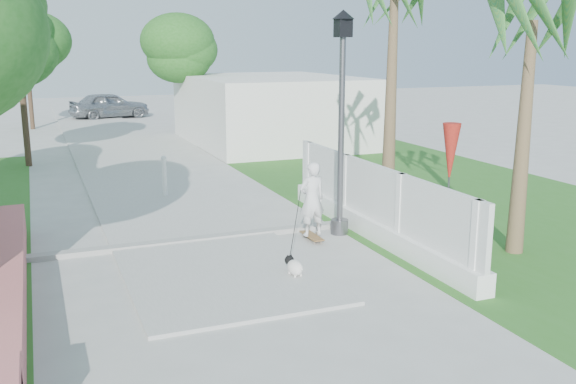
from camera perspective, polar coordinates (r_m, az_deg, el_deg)
name	(u,v)px	position (r m, az deg, el deg)	size (l,w,h in m)	color
path_strip	(110,143)	(26.27, -15.51, 4.23)	(3.20, 36.00, 0.06)	#B7B7B2
curb	(195,240)	(12.73, -8.26, -4.24)	(6.50, 0.25, 0.10)	#999993
grass_right	(437,192)	(17.36, 13.11, 0.02)	(8.00, 20.00, 0.01)	#2E6921
pink_wall	(8,295)	(10.04, -23.65, -8.39)	(0.45, 8.20, 0.80)	#C16562
lattice_fence	(373,211)	(12.90, 7.59, -1.72)	(0.35, 7.00, 1.50)	white
building_right	(271,110)	(25.53, -1.56, 7.33)	(6.00, 8.00, 2.60)	silver
street_lamp	(341,115)	(12.76, 4.78, 6.80)	(0.44, 0.44, 4.44)	#59595E
bollard	(164,175)	(16.44, -10.94, 1.47)	(0.14, 0.14, 1.09)	white
patio_umbrella	(450,154)	(12.99, 14.24, 3.26)	(0.36, 0.36, 2.30)	#59595E
tree_path_left	(19,44)	(21.84, -22.83, 12.04)	(3.40, 3.40, 5.23)	#4C3826
tree_path_right	(188,53)	(26.52, -8.89, 12.14)	(3.00, 3.00, 4.79)	#4C3826
tree_path_far	(26,45)	(31.84, -22.27, 12.04)	(3.20, 3.20, 5.17)	#4C3826
palm_far	(394,11)	(14.40, 9.39, 15.56)	(1.80, 1.80, 5.30)	brown
palm_near	(532,35)	(12.19, 20.85, 12.94)	(1.80, 1.80, 4.70)	brown
skateboarder	(299,218)	(11.80, 1.02, -2.28)	(1.41, 2.09, 1.57)	brown
dog	(294,266)	(10.69, 0.55, -6.64)	(0.29, 0.53, 0.37)	white
parked_car	(109,105)	(35.56, -15.59, 7.45)	(1.63, 4.06, 1.38)	#AFB3B7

